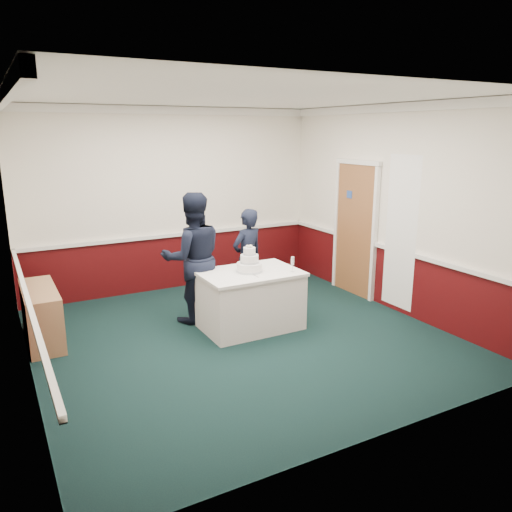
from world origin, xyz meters
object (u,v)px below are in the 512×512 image
cake_table (250,299)px  sideboard (42,315)px  person_man (193,258)px  cake_knife (255,275)px  wedding_cake (249,264)px  champagne_flute (293,262)px  person_woman (247,258)px

cake_table → sideboard: bearing=161.6°
cake_table → person_man: person_man is taller
cake_table → person_man: (-0.56, 0.60, 0.51)m
cake_knife → wedding_cake: bearing=82.0°
cake_table → wedding_cake: wedding_cake is taller
person_man → champagne_flute: bearing=149.5°
cake_table → cake_knife: 0.44m
sideboard → cake_table: bearing=-18.4°
wedding_cake → champagne_flute: 0.57m
cake_table → champagne_flute: size_ratio=6.44×
person_woman → person_man: bearing=-2.9°
cake_table → person_man: bearing=133.1°
sideboard → person_woman: bearing=-0.8°
sideboard → person_man: person_man is taller
sideboard → wedding_cake: bearing=-18.4°
cake_table → person_woman: bearing=64.2°
champagne_flute → cake_knife: bearing=171.4°
wedding_cake → cake_table: bearing=-90.0°
sideboard → person_man: 2.06m
cake_table → person_man: 0.97m
sideboard → person_woman: person_woman is taller
cake_table → champagne_flute: (0.50, -0.28, 0.53)m
cake_knife → person_woman: bearing=67.9°
cake_knife → person_man: bearing=124.2°
champagne_flute → person_man: 1.38m
cake_knife → champagne_flute: bearing=-8.0°
cake_table → wedding_cake: size_ratio=3.63×
wedding_cake → person_man: (-0.56, 0.60, 0.01)m
cake_knife → champagne_flute: champagne_flute is taller
person_woman → wedding_cake: bearing=49.3°
cake_knife → person_man: 0.97m
cake_table → person_man: size_ratio=0.73×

